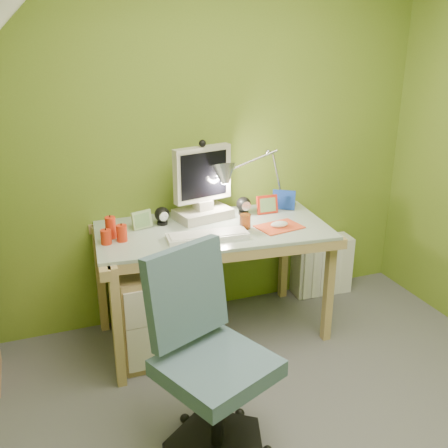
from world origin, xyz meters
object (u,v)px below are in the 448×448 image
object	(u,v)px
radiator	(322,265)
monitor	(202,175)
desk	(213,283)
desk_lamp	(269,166)
task_chair	(217,365)

from	to	relation	value
radiator	monitor	bearing A→B (deg)	-170.99
desk	desk_lamp	world-z (taller)	desk_lamp
task_chair	radiator	distance (m)	1.78
monitor	desk	bearing A→B (deg)	-102.21
desk_lamp	radiator	world-z (taller)	desk_lamp
desk	radiator	bearing A→B (deg)	21.18
desk	desk_lamp	bearing A→B (deg)	27.25
desk_lamp	monitor	bearing A→B (deg)	-171.10
desk	radiator	xyz separation A→B (m)	(0.96, 0.27, -0.16)
desk_lamp	radiator	xyz separation A→B (m)	(0.51, 0.09, -0.83)
desk_lamp	task_chair	bearing A→B (deg)	-115.35
desk_lamp	radiator	bearing A→B (deg)	18.95
desk_lamp	task_chair	distance (m)	1.48
monitor	radiator	distance (m)	1.26
monitor	desk_lamp	world-z (taller)	desk_lamp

